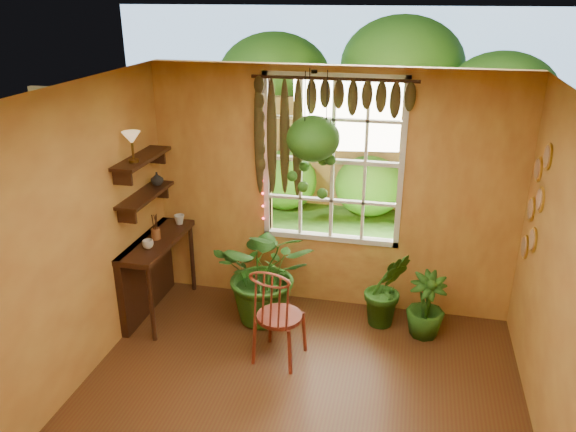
# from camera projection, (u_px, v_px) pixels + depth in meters

# --- Properties ---
(ceiling) EXTENTS (4.50, 4.50, 0.00)m
(ceiling) POSITION_uv_depth(u_px,v_px,m) (283.00, 108.00, 3.58)
(ceiling) COLOR silver
(ceiling) RESTS_ON wall_back
(wall_back) EXTENTS (4.00, 0.00, 4.00)m
(wall_back) POSITION_uv_depth(u_px,v_px,m) (331.00, 193.00, 6.12)
(wall_back) COLOR gold
(wall_back) RESTS_ON floor
(wall_left) EXTENTS (0.00, 4.50, 4.50)m
(wall_left) POSITION_uv_depth(u_px,v_px,m) (42.00, 266.00, 4.50)
(wall_left) COLOR gold
(wall_left) RESTS_ON floor
(window) EXTENTS (1.52, 0.10, 1.86)m
(window) POSITION_uv_depth(u_px,v_px,m) (333.00, 161.00, 6.01)
(window) COLOR white
(window) RESTS_ON wall_back
(valance_vine) EXTENTS (1.70, 0.12, 1.10)m
(valance_vine) POSITION_uv_depth(u_px,v_px,m) (324.00, 109.00, 5.71)
(valance_vine) COLOR #33170E
(valance_vine) RESTS_ON window
(string_lights) EXTENTS (0.03, 0.03, 1.54)m
(string_lights) POSITION_uv_depth(u_px,v_px,m) (262.00, 154.00, 6.07)
(string_lights) COLOR #FF2633
(string_lights) RESTS_ON window
(wall_plates) EXTENTS (0.04, 0.32, 1.10)m
(wall_plates) POSITION_uv_depth(u_px,v_px,m) (535.00, 204.00, 5.22)
(wall_plates) COLOR beige
(wall_plates) RESTS_ON wall_right
(counter_ledge) EXTENTS (0.40, 1.20, 0.90)m
(counter_ledge) POSITION_uv_depth(u_px,v_px,m) (150.00, 267.00, 6.22)
(counter_ledge) COLOR #33170E
(counter_ledge) RESTS_ON floor
(shelf_lower) EXTENTS (0.25, 0.90, 0.04)m
(shelf_lower) POSITION_uv_depth(u_px,v_px,m) (146.00, 195.00, 5.90)
(shelf_lower) COLOR #33170E
(shelf_lower) RESTS_ON wall_left
(shelf_upper) EXTENTS (0.25, 0.90, 0.04)m
(shelf_upper) POSITION_uv_depth(u_px,v_px,m) (142.00, 158.00, 5.75)
(shelf_upper) COLOR #33170E
(shelf_upper) RESTS_ON wall_left
(backyard) EXTENTS (14.00, 10.00, 12.00)m
(backyard) POSITION_uv_depth(u_px,v_px,m) (383.00, 115.00, 10.27)
(backyard) COLOR #275017
(backyard) RESTS_ON ground
(windsor_chair) EXTENTS (0.52, 0.54, 1.20)m
(windsor_chair) POSITION_uv_depth(u_px,v_px,m) (278.00, 329.00, 5.44)
(windsor_chair) COLOR maroon
(windsor_chair) RESTS_ON floor
(potted_plant_left) EXTENTS (1.13, 1.00, 1.17)m
(potted_plant_left) POSITION_uv_depth(u_px,v_px,m) (267.00, 272.00, 6.04)
(potted_plant_left) COLOR #144713
(potted_plant_left) RESTS_ON floor
(potted_plant_mid) EXTENTS (0.58, 0.52, 0.87)m
(potted_plant_mid) POSITION_uv_depth(u_px,v_px,m) (387.00, 289.00, 6.00)
(potted_plant_mid) COLOR #144713
(potted_plant_mid) RESTS_ON floor
(potted_plant_right) EXTENTS (0.44, 0.44, 0.71)m
(potted_plant_right) POSITION_uv_depth(u_px,v_px,m) (426.00, 305.00, 5.83)
(potted_plant_right) COLOR #144713
(potted_plant_right) RESTS_ON floor
(hanging_basket) EXTENTS (0.54, 0.54, 1.27)m
(hanging_basket) POSITION_uv_depth(u_px,v_px,m) (313.00, 145.00, 5.61)
(hanging_basket) COLOR black
(hanging_basket) RESTS_ON ceiling
(cup_a) EXTENTS (0.15, 0.15, 0.09)m
(cup_a) POSITION_uv_depth(u_px,v_px,m) (148.00, 244.00, 5.84)
(cup_a) COLOR silver
(cup_a) RESTS_ON counter_ledge
(cup_b) EXTENTS (0.12, 0.12, 0.11)m
(cup_b) POSITION_uv_depth(u_px,v_px,m) (179.00, 220.00, 6.44)
(cup_b) COLOR beige
(cup_b) RESTS_ON counter_ledge
(brush_jar) EXTENTS (0.10, 0.10, 0.36)m
(brush_jar) POSITION_uv_depth(u_px,v_px,m) (155.00, 227.00, 6.02)
(brush_jar) COLOR brown
(brush_jar) RESTS_ON counter_ledge
(shelf_vase) EXTENTS (0.16, 0.16, 0.15)m
(shelf_vase) POSITION_uv_depth(u_px,v_px,m) (157.00, 179.00, 6.12)
(shelf_vase) COLOR #B2AD99
(shelf_vase) RESTS_ON shelf_lower
(tiffany_lamp) EXTENTS (0.18, 0.18, 0.31)m
(tiffany_lamp) POSITION_uv_depth(u_px,v_px,m) (132.00, 140.00, 5.48)
(tiffany_lamp) COLOR #553B18
(tiffany_lamp) RESTS_ON shelf_upper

